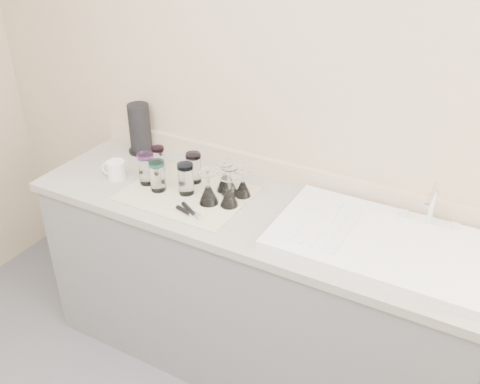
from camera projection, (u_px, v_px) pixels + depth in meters
The scene contains 16 objects.
counter_unit at pixel (252, 289), 2.53m from camera, with size 2.06×0.62×0.90m.
sink_unit at pixel (380, 241), 2.07m from camera, with size 0.82×0.50×0.22m.
dish_towel at pixel (187, 194), 2.42m from camera, with size 0.55×0.42×0.01m, color beige.
tumbler_teal at pixel (158, 159), 2.57m from camera, with size 0.06×0.06×0.13m.
tumbler_purple at pixel (194, 168), 2.47m from camera, with size 0.07×0.07×0.14m.
tumbler_magenta at pixel (146, 168), 2.45m from camera, with size 0.08×0.08×0.15m.
tumbler_blue at pixel (157, 176), 2.40m from camera, with size 0.07×0.07×0.14m.
tumbler_lavender at pixel (186, 179), 2.37m from camera, with size 0.07×0.07×0.15m.
goblet_back_left at pixel (225, 181), 2.41m from camera, with size 0.08×0.08×0.14m.
goblet_back_right at pixel (243, 187), 2.37m from camera, with size 0.07×0.07×0.13m.
goblet_front_left at pixel (208, 192), 2.31m from camera, with size 0.09×0.09×0.16m.
goblet_front_right at pixel (229, 196), 2.30m from camera, with size 0.08×0.08×0.14m.
goblet_extra at pixel (230, 185), 2.38m from camera, with size 0.08×0.08×0.14m.
can_opener at pixel (190, 212), 2.25m from camera, with size 0.15×0.10×0.02m.
white_mug at pixel (116, 170), 2.53m from camera, with size 0.13×0.10×0.09m.
paper_towel_roll at pixel (140, 129), 2.74m from camera, with size 0.14×0.14×0.26m.
Camera 1 is at (0.89, -0.54, 2.13)m, focal length 40.00 mm.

